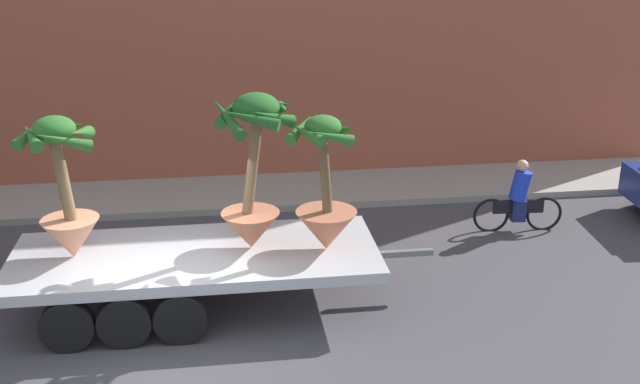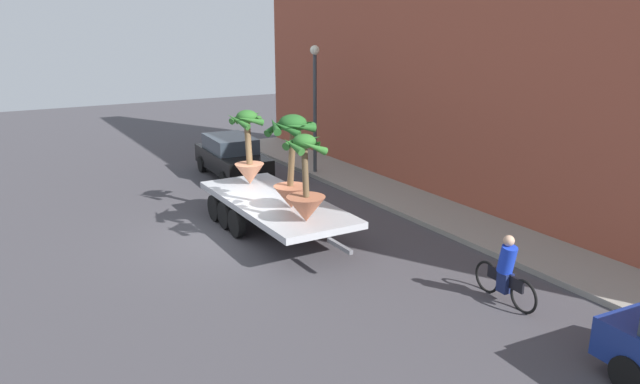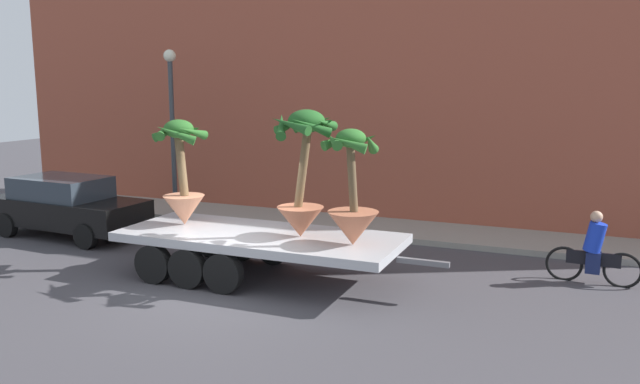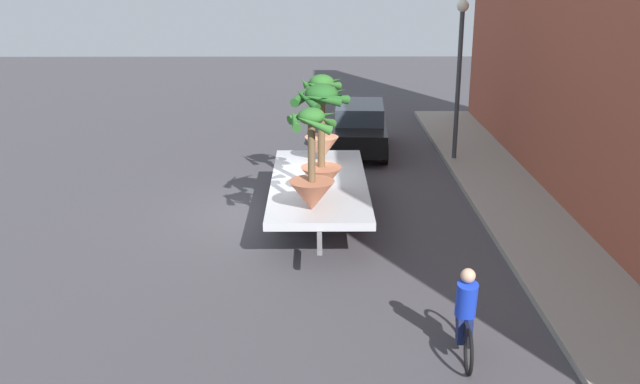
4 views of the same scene
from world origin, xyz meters
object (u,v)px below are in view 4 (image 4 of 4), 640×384
at_px(flatbed_trailer, 319,186).
at_px(potted_palm_front, 321,124).
at_px(cyclist, 465,317).
at_px(potted_palm_rear, 312,173).
at_px(trailing_car, 359,127).
at_px(street_lamp, 460,59).
at_px(potted_palm_middle, 321,141).

distance_m(flatbed_trailer, potted_palm_front, 2.06).
distance_m(flatbed_trailer, cyclist, 7.06).
height_order(potted_palm_rear, cyclist, potted_palm_rear).
bearing_deg(trailing_car, cyclist, 4.27).
distance_m(trailing_car, street_lamp, 4.02).
bearing_deg(trailing_car, flatbed_trailer, -12.36).
xyz_separation_m(potted_palm_rear, trailing_car, (-8.59, 1.53, -0.99)).
distance_m(potted_palm_middle, potted_palm_front, 2.89).
bearing_deg(potted_palm_middle, potted_palm_rear, -10.42).
height_order(flatbed_trailer, street_lamp, street_lamp).
distance_m(potted_palm_middle, street_lamp, 7.49).
bearing_deg(cyclist, potted_palm_front, -164.85).
relative_size(cyclist, trailing_car, 0.42).
xyz_separation_m(potted_palm_rear, potted_palm_front, (-4.00, 0.24, 0.16)).
distance_m(potted_palm_rear, trailing_car, 8.79).
distance_m(cyclist, trailing_car, 12.95).
bearing_deg(cyclist, trailing_car, -175.73).
relative_size(potted_palm_middle, street_lamp, 0.53).
distance_m(flatbed_trailer, potted_palm_middle, 1.91).
bearing_deg(street_lamp, potted_palm_front, -52.66).
relative_size(trailing_car, street_lamp, 0.92).
bearing_deg(potted_palm_front, potted_palm_rear, -3.43).
height_order(flatbed_trailer, potted_palm_middle, potted_palm_middle).
bearing_deg(potted_palm_front, flatbed_trailer, -2.73).
bearing_deg(trailing_car, potted_palm_rear, -10.10).
height_order(cyclist, street_lamp, street_lamp).
distance_m(potted_palm_rear, potted_palm_front, 4.01).
relative_size(potted_palm_rear, potted_palm_middle, 0.87).
bearing_deg(flatbed_trailer, trailing_car, 167.64).
relative_size(flatbed_trailer, street_lamp, 1.42).
bearing_deg(potted_palm_middle, street_lamp, 145.17).
xyz_separation_m(trailing_car, street_lamp, (1.38, 2.91, 2.40)).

